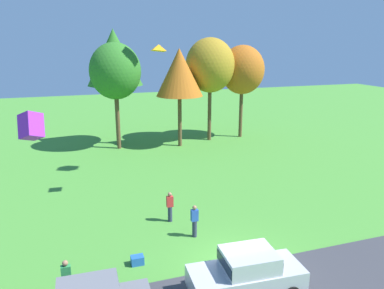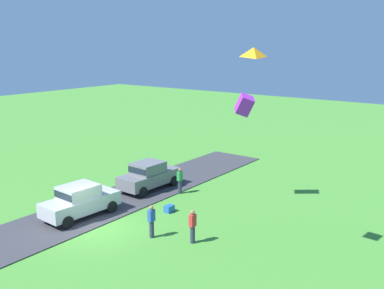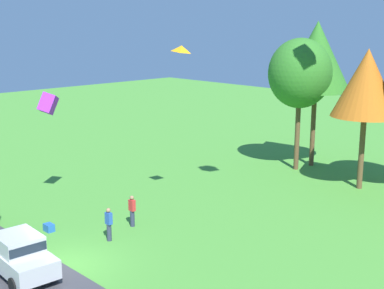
# 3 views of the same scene
# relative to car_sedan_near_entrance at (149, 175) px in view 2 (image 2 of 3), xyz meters

# --- Properties ---
(ground_plane) EXTENTS (120.00, 120.00, 0.00)m
(ground_plane) POSITION_rel_car_sedan_near_entrance_xyz_m (6.51, 2.20, -1.04)
(ground_plane) COLOR #478E33
(pavement_strip) EXTENTS (36.00, 4.40, 0.06)m
(pavement_strip) POSITION_rel_car_sedan_near_entrance_xyz_m (6.51, -0.10, -1.01)
(pavement_strip) COLOR #38383D
(pavement_strip) RESTS_ON ground
(car_sedan_near_entrance) EXTENTS (4.45, 2.05, 1.84)m
(car_sedan_near_entrance) POSITION_rel_car_sedan_near_entrance_xyz_m (0.00, 0.00, 0.00)
(car_sedan_near_entrance) COLOR slate
(car_sedan_near_entrance) RESTS_ON ground
(car_sedan_far_end) EXTENTS (4.50, 2.16, 1.84)m
(car_sedan_far_end) POSITION_rel_car_sedan_near_entrance_xyz_m (5.94, 0.21, 0.00)
(car_sedan_far_end) COLOR #B7B7BC
(car_sedan_far_end) RESTS_ON ground
(person_watching_sky) EXTENTS (0.36, 0.24, 1.71)m
(person_watching_sky) POSITION_rel_car_sedan_near_entrance_xyz_m (5.53, 5.20, -0.16)
(person_watching_sky) COLOR #2D334C
(person_watching_sky) RESTS_ON ground
(person_beside_suv) EXTENTS (0.36, 0.24, 1.71)m
(person_beside_suv) POSITION_rel_car_sedan_near_entrance_xyz_m (-0.64, 2.14, -0.16)
(person_beside_suv) COLOR #2D334C
(person_beside_suv) RESTS_ON ground
(person_on_lawn) EXTENTS (0.36, 0.24, 1.71)m
(person_on_lawn) POSITION_rel_car_sedan_near_entrance_xyz_m (4.80, 7.23, -0.16)
(person_on_lawn) COLOR #2D334C
(person_on_lawn) RESTS_ON ground
(cooler_box) EXTENTS (0.56, 0.40, 0.40)m
(cooler_box) POSITION_rel_car_sedan_near_entrance_xyz_m (2.31, 3.67, -0.84)
(cooler_box) COLOR blue
(cooler_box) RESTS_ON ground
(kite_diamond_high_right) EXTENTS (1.17, 1.17, 0.47)m
(kite_diamond_high_right) POSITION_rel_car_sedan_near_entrance_xyz_m (5.18, 10.55, 8.23)
(kite_diamond_high_right) COLOR orange
(kite_box_topmost) EXTENTS (1.10, 1.46, 1.46)m
(kite_box_topmost) POSITION_rel_car_sedan_near_entrance_xyz_m (-1.63, 6.24, 5.01)
(kite_box_topmost) COLOR purple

